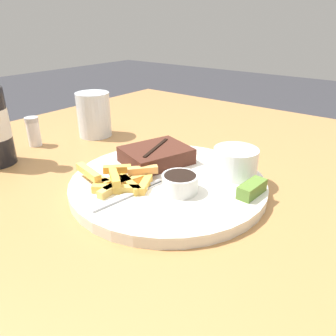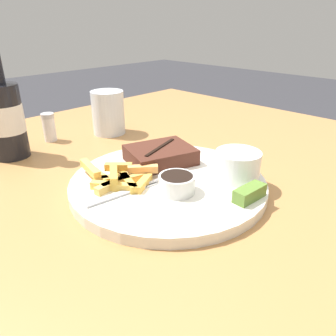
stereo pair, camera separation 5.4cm
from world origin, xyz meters
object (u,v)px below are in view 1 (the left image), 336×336
object	(u,v)px
steak_portion	(156,155)
pickle_spear	(252,189)
dipping_sauce_cup	(180,182)
fork_utensil	(126,196)
salt_shaker	(34,131)
coleslaw_cup	(235,160)
drinking_glass	(94,115)
dinner_plate	(168,184)

from	to	relation	value
steak_portion	pickle_spear	size ratio (longest dim) A/B	2.44
dipping_sauce_cup	fork_utensil	world-z (taller)	dipping_sauce_cup
dipping_sauce_cup	salt_shaker	bearing A→B (deg)	90.02
coleslaw_cup	drinking_glass	xyz separation A→B (m)	(0.02, 0.39, 0.01)
fork_utensil	salt_shaker	size ratio (longest dim) A/B	2.07
pickle_spear	salt_shaker	world-z (taller)	salt_shaker
dinner_plate	dipping_sauce_cup	world-z (taller)	dipping_sauce_cup
dinner_plate	pickle_spear	size ratio (longest dim) A/B	5.71
dinner_plate	coleslaw_cup	world-z (taller)	coleslaw_cup
coleslaw_cup	salt_shaker	bearing A→B (deg)	103.58
pickle_spear	fork_utensil	bearing A→B (deg)	129.89
steak_portion	pickle_spear	xyz separation A→B (m)	(-0.00, -0.19, -0.00)
steak_portion	coleslaw_cup	bearing A→B (deg)	-72.62
drinking_glass	pickle_spear	bearing A→B (deg)	-99.17
steak_portion	fork_utensil	size ratio (longest dim) A/B	1.03
steak_portion	dipping_sauce_cup	world-z (taller)	steak_portion
fork_utensil	salt_shaker	bearing A→B (deg)	88.28
dipping_sauce_cup	pickle_spear	size ratio (longest dim) A/B	0.99
steak_portion	fork_utensil	xyz separation A→B (m)	(-0.13, -0.05, -0.01)
dipping_sauce_cup	drinking_glass	world-z (taller)	drinking_glass
salt_shaker	dinner_plate	bearing A→B (deg)	-86.42
fork_utensil	drinking_glass	xyz separation A→B (m)	(0.19, 0.30, 0.03)
coleslaw_cup	salt_shaker	distance (m)	0.45
fork_utensil	drinking_glass	distance (m)	0.35
pickle_spear	drinking_glass	bearing A→B (deg)	80.83
steak_portion	dipping_sauce_cup	size ratio (longest dim) A/B	2.47
dinner_plate	salt_shaker	world-z (taller)	salt_shaker
dipping_sauce_cup	salt_shaker	size ratio (longest dim) A/B	0.86
steak_portion	drinking_glass	distance (m)	0.26
pickle_spear	dipping_sauce_cup	bearing A→B (deg)	122.44
dipping_sauce_cup	fork_utensil	size ratio (longest dim) A/B	0.42
dinner_plate	fork_utensil	xyz separation A→B (m)	(-0.09, 0.01, 0.01)
coleslaw_cup	dipping_sauce_cup	world-z (taller)	coleslaw_cup
coleslaw_cup	pickle_spear	size ratio (longest dim) A/B	1.31
dinner_plate	fork_utensil	world-z (taller)	fork_utensil
steak_portion	salt_shaker	size ratio (longest dim) A/B	2.13
steak_portion	drinking_glass	bearing A→B (deg)	75.01
steak_portion	salt_shaker	world-z (taller)	salt_shaker
steak_portion	fork_utensil	distance (m)	0.13
steak_portion	coleslaw_cup	distance (m)	0.15
drinking_glass	coleslaw_cup	bearing A→B (deg)	-93.46
dipping_sauce_cup	pickle_spear	world-z (taller)	dipping_sauce_cup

